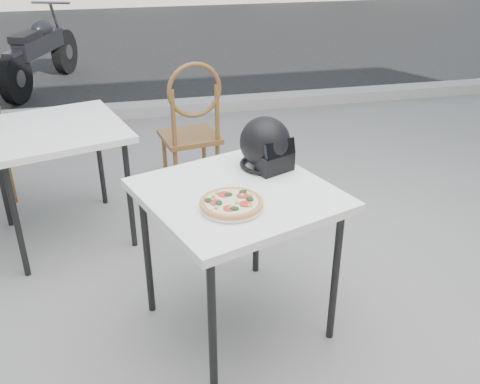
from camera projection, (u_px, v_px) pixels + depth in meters
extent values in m
plane|color=gray|center=(264.00, 259.00, 3.39)|extent=(80.00, 80.00, 0.00)
cube|color=black|center=(163.00, 40.00, 9.47)|extent=(30.00, 8.00, 0.00)
cube|color=#AAA79F|center=(195.00, 106.00, 5.97)|extent=(30.00, 0.25, 0.12)
cube|color=white|center=(238.00, 195.00, 2.51)|extent=(1.07, 1.07, 0.04)
cylinder|color=black|center=(212.00, 329.00, 2.27)|extent=(0.05, 0.05, 0.75)
cylinder|color=black|center=(335.00, 277.00, 2.60)|extent=(0.05, 0.05, 0.75)
cylinder|color=black|center=(147.00, 252.00, 2.79)|extent=(0.05, 0.05, 0.75)
cylinder|color=black|center=(256.00, 217.00, 3.12)|extent=(0.05, 0.05, 0.75)
cylinder|color=white|center=(231.00, 207.00, 2.35)|extent=(0.28, 0.28, 0.01)
torus|color=white|center=(231.00, 206.00, 2.35)|extent=(0.29, 0.29, 0.01)
cylinder|color=#E19452|center=(231.00, 203.00, 2.34)|extent=(0.36, 0.36, 0.01)
torus|color=#E19452|center=(231.00, 202.00, 2.34)|extent=(0.37, 0.37, 0.02)
cylinder|color=red|center=(231.00, 202.00, 2.34)|extent=(0.32, 0.32, 0.00)
cylinder|color=beige|center=(231.00, 201.00, 2.34)|extent=(0.31, 0.31, 0.00)
cylinder|color=red|center=(243.00, 196.00, 2.38)|extent=(0.07, 0.07, 0.00)
cylinder|color=red|center=(224.00, 194.00, 2.39)|extent=(0.07, 0.07, 0.00)
cylinder|color=red|center=(216.00, 203.00, 2.32)|extent=(0.07, 0.07, 0.00)
cylinder|color=red|center=(229.00, 208.00, 2.28)|extent=(0.07, 0.07, 0.00)
cylinder|color=red|center=(246.00, 204.00, 2.31)|extent=(0.07, 0.07, 0.00)
ellipsoid|color=#123314|center=(228.00, 194.00, 2.39)|extent=(0.05, 0.04, 0.01)
ellipsoid|color=#123314|center=(219.00, 203.00, 2.31)|extent=(0.04, 0.05, 0.01)
ellipsoid|color=#123314|center=(250.00, 199.00, 2.35)|extent=(0.05, 0.05, 0.01)
ellipsoid|color=#123314|center=(234.00, 208.00, 2.27)|extent=(0.05, 0.04, 0.01)
ellipsoid|color=#123314|center=(243.00, 192.00, 2.41)|extent=(0.05, 0.05, 0.01)
ellipsoid|color=#123314|center=(208.00, 200.00, 2.34)|extent=(0.04, 0.05, 0.01)
cylinder|color=#CFC67F|center=(237.00, 202.00, 2.32)|extent=(0.02, 0.03, 0.02)
cylinder|color=#CFC67F|center=(214.00, 197.00, 2.36)|extent=(0.02, 0.02, 0.02)
cylinder|color=#CFC67F|center=(242.00, 195.00, 2.37)|extent=(0.03, 0.03, 0.02)
cylinder|color=#CFC67F|center=(217.00, 192.00, 2.40)|extent=(0.02, 0.03, 0.02)
cylinder|color=#CFC67F|center=(250.00, 205.00, 2.29)|extent=(0.02, 0.02, 0.02)
cylinder|color=#CFC67F|center=(217.00, 207.00, 2.28)|extent=(0.02, 0.03, 0.02)
cylinder|color=#CFC67F|center=(251.00, 195.00, 2.38)|extent=(0.02, 0.03, 0.02)
cylinder|color=#CFC67F|center=(231.00, 207.00, 2.27)|extent=(0.02, 0.02, 0.02)
ellipsoid|color=black|center=(265.00, 142.00, 2.69)|extent=(0.34, 0.35, 0.26)
cube|color=black|center=(275.00, 162.00, 2.67)|extent=(0.21, 0.16, 0.10)
torus|color=black|center=(265.00, 164.00, 2.74)|extent=(0.34, 0.34, 0.02)
cube|color=black|center=(280.00, 149.00, 2.61)|extent=(0.18, 0.10, 0.08)
cube|color=brown|center=(190.00, 137.00, 4.04)|extent=(0.47, 0.47, 0.04)
cylinder|color=brown|center=(204.00, 154.00, 4.33)|extent=(0.04, 0.04, 0.45)
cylinder|color=brown|center=(165.00, 160.00, 4.23)|extent=(0.04, 0.04, 0.45)
cylinder|color=brown|center=(218.00, 170.00, 4.07)|extent=(0.04, 0.04, 0.45)
cylinder|color=brown|center=(176.00, 177.00, 3.96)|extent=(0.04, 0.04, 0.45)
cylinder|color=brown|center=(217.00, 114.00, 3.85)|extent=(0.04, 0.04, 0.43)
cylinder|color=brown|center=(173.00, 120.00, 3.74)|extent=(0.04, 0.04, 0.43)
torus|color=brown|center=(194.00, 90.00, 3.71)|extent=(0.40, 0.10, 0.40)
cube|color=white|center=(54.00, 130.00, 3.31)|extent=(1.02, 1.02, 0.04)
cylinder|color=black|center=(17.00, 222.00, 3.08)|extent=(0.05, 0.05, 0.74)
cylinder|color=black|center=(130.00, 196.00, 3.37)|extent=(0.05, 0.05, 0.74)
cylinder|color=black|center=(1.00, 177.00, 3.61)|extent=(0.05, 0.05, 0.74)
cylinder|color=black|center=(100.00, 158.00, 3.90)|extent=(0.05, 0.05, 0.74)
cylinder|color=brown|center=(8.00, 165.00, 4.22)|extent=(0.03, 0.03, 0.39)
cylinder|color=brown|center=(11.00, 179.00, 3.99)|extent=(0.03, 0.03, 0.39)
cylinder|color=brown|center=(1.00, 131.00, 3.80)|extent=(0.03, 0.03, 0.37)
cylinder|color=black|center=(65.00, 52.00, 7.32)|extent=(0.31, 0.60, 0.59)
cylinder|color=slate|center=(65.00, 52.00, 7.32)|extent=(0.20, 0.23, 0.20)
cylinder|color=black|center=(16.00, 79.00, 6.10)|extent=(0.31, 0.60, 0.59)
cylinder|color=slate|center=(16.00, 79.00, 6.10)|extent=(0.20, 0.23, 0.20)
cube|color=black|center=(39.00, 44.00, 6.60)|extent=(0.51, 1.03, 0.22)
ellipsoid|color=black|center=(42.00, 28.00, 6.65)|extent=(0.34, 0.46, 0.22)
cube|color=black|center=(26.00, 37.00, 6.27)|extent=(0.35, 0.53, 0.08)
cylinder|color=slate|center=(59.00, 29.00, 7.10)|extent=(0.15, 0.31, 0.70)
cylinder|color=slate|center=(51.00, 3.00, 6.84)|extent=(0.49, 0.20, 0.03)
cube|color=black|center=(12.00, 54.00, 5.99)|extent=(0.20, 0.25, 0.05)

